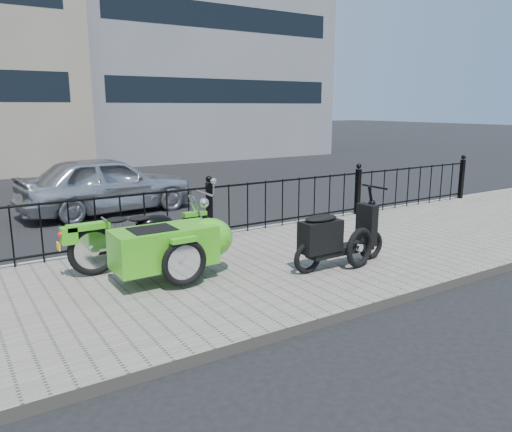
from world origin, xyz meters
TOP-DOWN VIEW (x-y plane):
  - ground at (0.00, 0.00)m, footprint 120.00×120.00m
  - sidewalk at (0.00, -0.50)m, footprint 30.00×3.80m
  - curb at (0.00, 1.44)m, footprint 30.00×0.10m
  - iron_fence at (0.00, 1.30)m, footprint 14.11×0.11m
  - motorcycle_sidecar at (-1.37, -0.28)m, footprint 2.28×1.48m
  - scooter at (0.70, -1.15)m, footprint 1.65×0.48m
  - spare_tire at (0.99, -1.35)m, footprint 0.58×0.19m
  - sedan_car at (-0.72, 4.86)m, footprint 3.95×1.90m

SIDE VIEW (x-z plane):
  - ground at x=0.00m, z-range 0.00..0.00m
  - sidewalk at x=0.00m, z-range 0.00..0.12m
  - curb at x=0.00m, z-range 0.00..0.12m
  - spare_tire at x=0.99m, z-range 0.12..0.70m
  - scooter at x=0.70m, z-range 0.00..1.11m
  - iron_fence at x=0.00m, z-range 0.05..1.12m
  - motorcycle_sidecar at x=-1.37m, z-range 0.10..1.09m
  - sedan_car at x=-0.72m, z-range 0.00..1.30m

